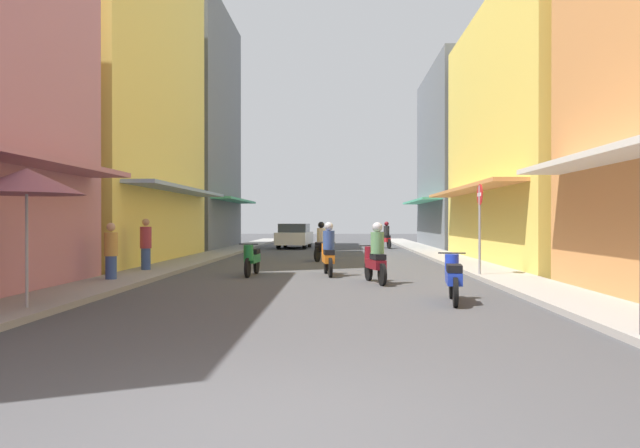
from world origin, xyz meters
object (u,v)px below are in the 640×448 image
motorbike_maroon (375,256)px  street_sign_no_entry (480,217)px  parked_car (295,236)px  pedestrian_crossing (146,246)px  motorbike_black (323,243)px  motorbike_green (252,259)px  motorbike_blue (453,277)px  motorbike_red (385,236)px  pedestrian_midway (111,253)px  motorbike_orange (328,252)px  vendor_umbrella (27,181)px

motorbike_maroon → street_sign_no_entry: bearing=24.6°
parked_car → pedestrian_crossing: bearing=-101.3°
motorbike_black → pedestrian_crossing: (-5.24, -5.71, 0.14)m
motorbike_green → pedestrian_crossing: size_ratio=1.08×
motorbike_blue → pedestrian_crossing: (-8.16, 5.84, 0.34)m
motorbike_red → pedestrian_midway: (-8.56, -19.15, 0.07)m
motorbike_maroon → motorbike_orange: bearing=121.4°
motorbike_green → parked_car: parked_car is taller
motorbike_blue → motorbike_orange: motorbike_orange is taller
motorbike_black → street_sign_no_entry: bearing=-56.0°
motorbike_blue → motorbike_red: motorbike_red is taller
motorbike_blue → motorbike_black: bearing=104.2°
motorbike_maroon → street_sign_no_entry: size_ratio=0.67×
pedestrian_midway → motorbike_red: bearing=65.9°
motorbike_blue → parked_car: 22.75m
parked_car → pedestrian_midway: pedestrian_midway is taller
motorbike_blue → motorbike_red: size_ratio=1.02×
motorbike_maroon → pedestrian_crossing: 7.27m
motorbike_maroon → motorbike_red: size_ratio=1.01×
motorbike_orange → parked_car: motorbike_orange is taller
vendor_umbrella → parked_car: bearing=83.5°
motorbike_black → street_sign_no_entry: (4.60, -6.81, 1.01)m
motorbike_orange → vendor_umbrella: 8.89m
motorbike_blue → motorbike_green: size_ratio=1.00×
motorbike_maroon → motorbike_blue: bearing=-68.6°
motorbike_black → vendor_umbrella: vendor_umbrella is taller
motorbike_green → motorbike_red: size_ratio=1.02×
parked_car → pedestrian_crossing: 16.69m
motorbike_red → street_sign_no_entry: 17.54m
pedestrian_crossing → street_sign_no_entry: (9.84, -1.10, 0.87)m
parked_car → street_sign_no_entry: street_sign_no_entry is taller
vendor_umbrella → motorbike_green: bearing=68.1°
motorbike_black → motorbike_maroon: size_ratio=0.97×
motorbike_orange → street_sign_no_entry: 4.43m
motorbike_red → pedestrian_crossing: (-8.62, -16.36, 0.14)m
motorbike_maroon → motorbike_red: 18.92m
motorbike_green → vendor_umbrella: size_ratio=0.72×
motorbike_blue → motorbike_orange: (-2.58, 5.43, 0.20)m
pedestrian_midway → motorbike_black: bearing=58.6°
motorbike_orange → pedestrian_crossing: 5.59m
motorbike_red → pedestrian_midway: motorbike_red is taller
street_sign_no_entry → parked_car: bearing=110.6°
vendor_umbrella → street_sign_no_entry: size_ratio=0.95×
parked_car → vendor_umbrella: size_ratio=1.67×
motorbike_blue → motorbike_green: same height
motorbike_maroon → pedestrian_crossing: (-6.84, 2.48, 0.14)m
motorbike_black → motorbike_orange: bearing=-86.9°
motorbike_orange → motorbike_red: 17.05m
pedestrian_crossing → street_sign_no_entry: 9.94m
motorbike_black → parked_car: 10.84m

